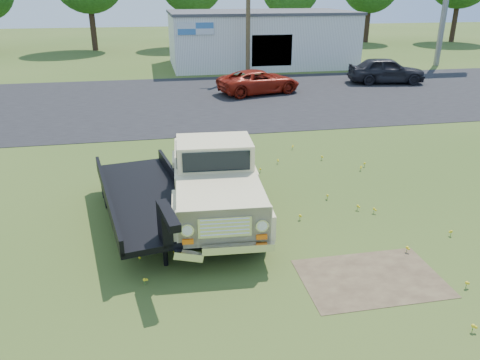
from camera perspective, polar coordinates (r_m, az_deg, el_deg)
name	(u,v)px	position (r m, az deg, el deg)	size (l,w,h in m)	color
ground	(269,221)	(12.62, 3.60, -5.05)	(140.00, 140.00, 0.00)	#324E19
asphalt_lot	(203,100)	(26.63, -4.48, 9.72)	(90.00, 14.00, 0.02)	black
dirt_patch_a	(371,278)	(10.69, 15.67, -11.46)	(3.00, 2.00, 0.01)	#493827
dirt_patch_b	(184,178)	(15.49, -6.81, 0.20)	(2.20, 1.60, 0.01)	#493827
commercial_building	(260,38)	(39.03, 2.41, 16.91)	(14.20, 8.20, 4.15)	#B9B9B5
utility_pole_mid	(248,7)	(33.57, 1.00, 20.32)	(1.60, 0.30, 9.00)	#463620
vintage_pickup_truck	(215,178)	(12.53, -3.10, 0.21)	(2.32, 5.98, 2.17)	beige
flatbed_trailer	(145,193)	(12.49, -11.47, -1.60)	(2.01, 6.04, 1.65)	black
red_pickup	(259,82)	(28.14, 2.34, 11.86)	(2.26, 4.90, 1.36)	maroon
dark_sedan	(386,70)	(32.69, 17.40, 12.62)	(1.95, 4.85, 1.65)	black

